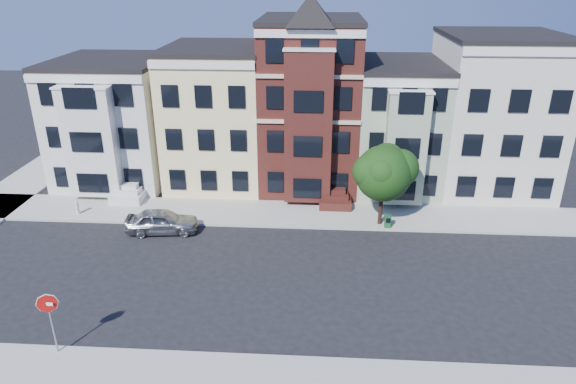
# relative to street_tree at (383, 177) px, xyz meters

# --- Properties ---
(ground) EXTENTS (120.00, 120.00, 0.00)m
(ground) POSITION_rel_street_tree_xyz_m (-4.79, -6.79, -3.41)
(ground) COLOR black
(far_sidewalk) EXTENTS (60.00, 4.00, 0.15)m
(far_sidewalk) POSITION_rel_street_tree_xyz_m (-4.79, 1.21, -3.33)
(far_sidewalk) COLOR #9E9B93
(far_sidewalk) RESTS_ON ground
(house_white) EXTENTS (8.00, 9.00, 9.00)m
(house_white) POSITION_rel_street_tree_xyz_m (-19.79, 7.71, 1.09)
(house_white) COLOR silver
(house_white) RESTS_ON ground
(house_yellow) EXTENTS (7.00, 9.00, 10.00)m
(house_yellow) POSITION_rel_street_tree_xyz_m (-11.79, 7.71, 1.59)
(house_yellow) COLOR #F4E29D
(house_yellow) RESTS_ON ground
(house_brown) EXTENTS (7.00, 9.00, 12.00)m
(house_brown) POSITION_rel_street_tree_xyz_m (-4.79, 7.71, 2.59)
(house_brown) COLOR #3E1813
(house_brown) RESTS_ON ground
(house_green) EXTENTS (6.00, 9.00, 9.00)m
(house_green) POSITION_rel_street_tree_xyz_m (1.71, 7.71, 1.09)
(house_green) COLOR #98A78C
(house_green) RESTS_ON ground
(house_cream) EXTENTS (8.00, 9.00, 11.00)m
(house_cream) POSITION_rel_street_tree_xyz_m (8.71, 7.71, 2.09)
(house_cream) COLOR beige
(house_cream) RESTS_ON ground
(street_tree) EXTENTS (6.66, 6.66, 6.52)m
(street_tree) POSITION_rel_street_tree_xyz_m (0.00, 0.00, 0.00)
(street_tree) COLOR #1F4816
(street_tree) RESTS_ON far_sidewalk
(parked_car) EXTENTS (4.66, 2.25, 1.53)m
(parked_car) POSITION_rel_street_tree_xyz_m (-13.81, -1.76, -2.64)
(parked_car) COLOR #939599
(parked_car) RESTS_ON ground
(newspaper_box) EXTENTS (0.41, 0.37, 0.88)m
(newspaper_box) POSITION_rel_street_tree_xyz_m (0.45, -0.49, -2.82)
(newspaper_box) COLOR #1C6032
(newspaper_box) RESTS_ON far_sidewalk
(fire_hydrant) EXTENTS (0.29, 0.29, 0.74)m
(fire_hydrant) POSITION_rel_street_tree_xyz_m (-20.21, 0.21, -2.89)
(fire_hydrant) COLOR beige
(fire_hydrant) RESTS_ON far_sidewalk
(stop_sign) EXTENTS (0.92, 0.16, 3.33)m
(stop_sign) POSITION_rel_street_tree_xyz_m (-15.11, -13.15, -1.60)
(stop_sign) COLOR #A10F0B
(stop_sign) RESTS_ON near_sidewalk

